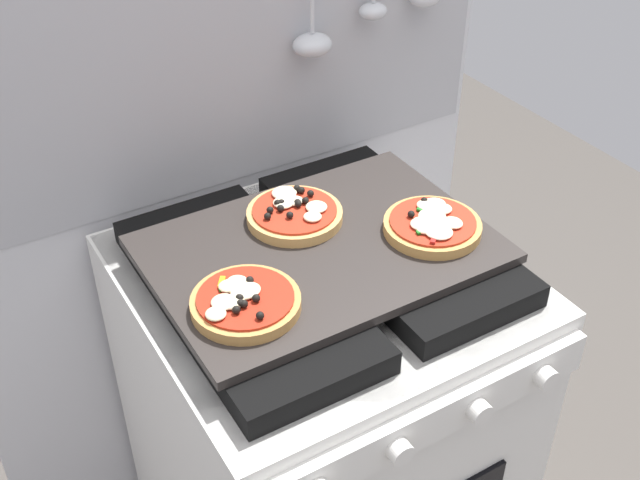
# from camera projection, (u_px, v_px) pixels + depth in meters

# --- Properties ---
(kitchen_backsplash) EXTENTS (1.10, 0.09, 1.55)m
(kitchen_backsplash) POSITION_uv_depth(u_px,v_px,m) (235.00, 211.00, 1.58)
(kitchen_backsplash) COLOR silver
(kitchen_backsplash) RESTS_ON ground_plane
(stove) EXTENTS (0.60, 0.64, 0.90)m
(stove) POSITION_uv_depth(u_px,v_px,m) (320.00, 437.00, 1.55)
(stove) COLOR white
(stove) RESTS_ON ground_plane
(baking_tray) EXTENTS (0.54, 0.38, 0.02)m
(baking_tray) POSITION_uv_depth(u_px,v_px,m) (320.00, 249.00, 1.28)
(baking_tray) COLOR #2D2826
(baking_tray) RESTS_ON stove
(pizza_left) EXTENTS (0.16, 0.16, 0.03)m
(pizza_left) POSITION_uv_depth(u_px,v_px,m) (244.00, 302.00, 1.14)
(pizza_left) COLOR #C18947
(pizza_left) RESTS_ON baking_tray
(pizza_right) EXTENTS (0.16, 0.16, 0.03)m
(pizza_right) POSITION_uv_depth(u_px,v_px,m) (433.00, 224.00, 1.30)
(pizza_right) COLOR tan
(pizza_right) RESTS_ON baking_tray
(pizza_center) EXTENTS (0.16, 0.16, 0.03)m
(pizza_center) POSITION_uv_depth(u_px,v_px,m) (294.00, 213.00, 1.32)
(pizza_center) COLOR tan
(pizza_center) RESTS_ON baking_tray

